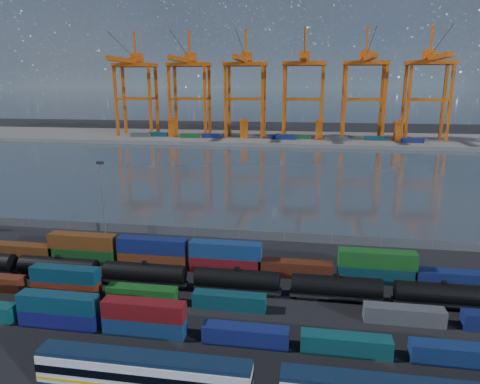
# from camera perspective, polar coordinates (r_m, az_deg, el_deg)

# --- Properties ---
(ground) EXTENTS (700.00, 700.00, 0.00)m
(ground) POSITION_cam_1_polar(r_m,az_deg,el_deg) (68.74, -4.12, -14.13)
(ground) COLOR black
(ground) RESTS_ON ground
(harbor_water) EXTENTS (700.00, 700.00, 0.00)m
(harbor_water) POSITION_cam_1_polar(r_m,az_deg,el_deg) (167.76, 4.09, 2.73)
(harbor_water) COLOR #2F3B45
(harbor_water) RESTS_ON ground
(far_quay) EXTENTS (700.00, 70.00, 2.00)m
(far_quay) POSITION_cam_1_polar(r_m,az_deg,el_deg) (271.20, 6.13, 7.14)
(far_quay) COLOR #514F4C
(far_quay) RESTS_ON ground
(distant_mountains) EXTENTS (2470.00, 1100.00, 520.00)m
(distant_mountains) POSITION_cam_1_polar(r_m,az_deg,el_deg) (1670.36, 11.49, 20.03)
(distant_mountains) COLOR #1E2630
(distant_mountains) RESTS_ON ground
(container_row_south) EXTENTS (126.55, 2.26, 4.82)m
(container_row_south) POSITION_cam_1_polar(r_m,az_deg,el_deg) (58.51, -4.90, -17.51)
(container_row_south) COLOR #393B3D
(container_row_south) RESTS_ON ground
(container_row_mid) EXTENTS (128.04, 2.23, 4.75)m
(container_row_mid) POSITION_cam_1_polar(r_m,az_deg,el_deg) (69.62, -13.97, -12.66)
(container_row_mid) COLOR #3F4244
(container_row_mid) RESTS_ON ground
(container_row_north) EXTENTS (141.30, 2.59, 5.53)m
(container_row_north) POSITION_cam_1_polar(r_m,az_deg,el_deg) (78.36, -5.95, -8.72)
(container_row_north) COLOR navy
(container_row_north) RESTS_ON ground
(tanker_string) EXTENTS (122.64, 3.04, 4.35)m
(tanker_string) POSITION_cam_1_polar(r_m,az_deg,el_deg) (69.00, 6.12, -12.04)
(tanker_string) COLOR black
(tanker_string) RESTS_ON ground
(waterfront_fence) EXTENTS (160.12, 0.12, 2.20)m
(waterfront_fence) POSITION_cam_1_polar(r_m,az_deg,el_deg) (93.55, -0.20, -5.65)
(waterfront_fence) COLOR #595B5E
(waterfront_fence) RESTS_ON ground
(yard_light_mast) EXTENTS (1.60, 0.40, 16.60)m
(yard_light_mast) POSITION_cam_1_polar(r_m,az_deg,el_deg) (98.60, -17.87, -0.28)
(yard_light_mast) COLOR slate
(yard_light_mast) RESTS_ON ground
(gantry_cranes) EXTENTS (200.31, 48.59, 65.80)m
(gantry_cranes) POSITION_cam_1_polar(r_m,az_deg,el_deg) (263.31, 4.58, 15.55)
(gantry_cranes) COLOR #C3500D
(gantry_cranes) RESTS_ON ground
(quay_containers) EXTENTS (172.58, 10.99, 2.60)m
(quay_containers) POSITION_cam_1_polar(r_m,az_deg,el_deg) (257.37, 3.49, 7.35)
(quay_containers) COLOR navy
(quay_containers) RESTS_ON far_quay
(straddle_carriers) EXTENTS (140.00, 7.00, 11.10)m
(straddle_carriers) POSITION_cam_1_polar(r_m,az_deg,el_deg) (260.71, 5.48, 8.40)
(straddle_carriers) COLOR #C3500D
(straddle_carriers) RESTS_ON far_quay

